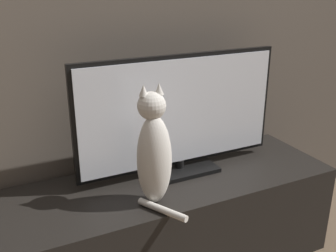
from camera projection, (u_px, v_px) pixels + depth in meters
name	position (u px, v px, depth m)	size (l,w,h in m)	color
tv_stand	(169.00, 223.00, 1.87)	(1.56, 0.51, 0.46)	black
tv	(180.00, 116.00, 1.79)	(0.99, 0.21, 0.56)	black
cat	(154.00, 152.00, 1.55)	(0.15, 0.28, 0.50)	silver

